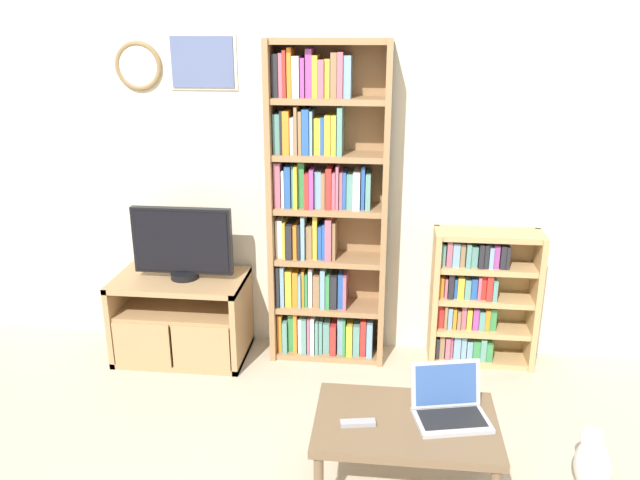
% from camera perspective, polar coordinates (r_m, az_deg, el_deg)
% --- Properties ---
extents(wall_back, '(5.72, 0.09, 2.60)m').
position_cam_1_polar(wall_back, '(4.01, 2.17, 7.55)').
color(wall_back, beige).
rests_on(wall_back, ground_plane).
extents(tv_stand, '(0.84, 0.51, 0.56)m').
position_cam_1_polar(tv_stand, '(4.24, -12.53, -6.88)').
color(tv_stand, tan).
rests_on(tv_stand, ground_plane).
extents(television, '(0.64, 0.18, 0.47)m').
position_cam_1_polar(television, '(4.04, -12.47, -0.31)').
color(television, black).
rests_on(television, tv_stand).
extents(bookshelf_tall, '(0.74, 0.28, 2.03)m').
position_cam_1_polar(bookshelf_tall, '(3.93, 0.19, 2.53)').
color(bookshelf_tall, '#9E754C').
rests_on(bookshelf_tall, ground_plane).
extents(bookshelf_short, '(0.66, 0.25, 0.89)m').
position_cam_1_polar(bookshelf_short, '(4.15, 14.15, -5.12)').
color(bookshelf_short, tan).
rests_on(bookshelf_short, ground_plane).
extents(coffee_table, '(0.84, 0.55, 0.38)m').
position_cam_1_polar(coffee_table, '(3.02, 7.83, -16.67)').
color(coffee_table, brown).
rests_on(coffee_table, ground_plane).
extents(laptop, '(0.38, 0.33, 0.24)m').
position_cam_1_polar(laptop, '(3.02, 11.73, -14.54)').
color(laptop, '#B7BABC').
rests_on(laptop, coffee_table).
extents(remote_near_laptop, '(0.17, 0.07, 0.02)m').
position_cam_1_polar(remote_near_laptop, '(2.94, 3.48, -16.36)').
color(remote_near_laptop, '#99999E').
rests_on(remote_near_laptop, coffee_table).
extents(cat, '(0.18, 0.47, 0.30)m').
position_cam_1_polar(cat, '(3.37, 23.66, -18.20)').
color(cat, white).
rests_on(cat, ground_plane).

